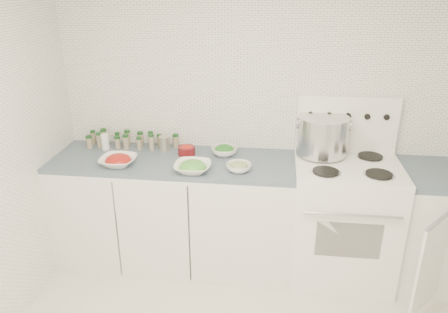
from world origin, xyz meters
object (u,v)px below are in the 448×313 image
at_px(bowl_snowpea, 193,167).
at_px(bowl_tomato, 118,160).
at_px(stock_pot, 323,134).
at_px(stove, 342,216).

bearing_deg(bowl_snowpea, bowl_tomato, 175.43).
xyz_separation_m(stock_pot, bowl_snowpea, (-0.92, -0.35, -0.16)).
xyz_separation_m(stock_pot, bowl_tomato, (-1.49, -0.31, -0.16)).
distance_m(stove, bowl_snowpea, 1.21).
relative_size(bowl_tomato, bowl_snowpea, 1.03).
height_order(stove, bowl_snowpea, stove).
xyz_separation_m(stove, bowl_tomato, (-1.68, -0.15, 0.44)).
distance_m(stock_pot, bowl_snowpea, 1.00).
bearing_deg(bowl_snowpea, stock_pot, 20.85).
relative_size(stove, bowl_snowpea, 5.17).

